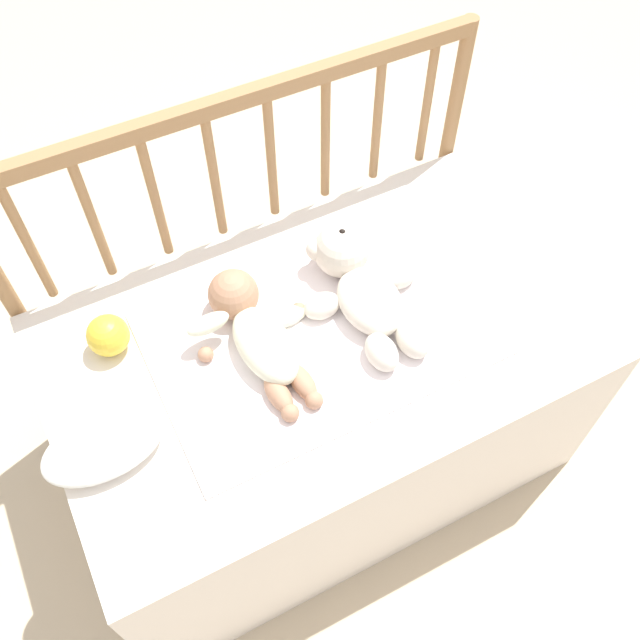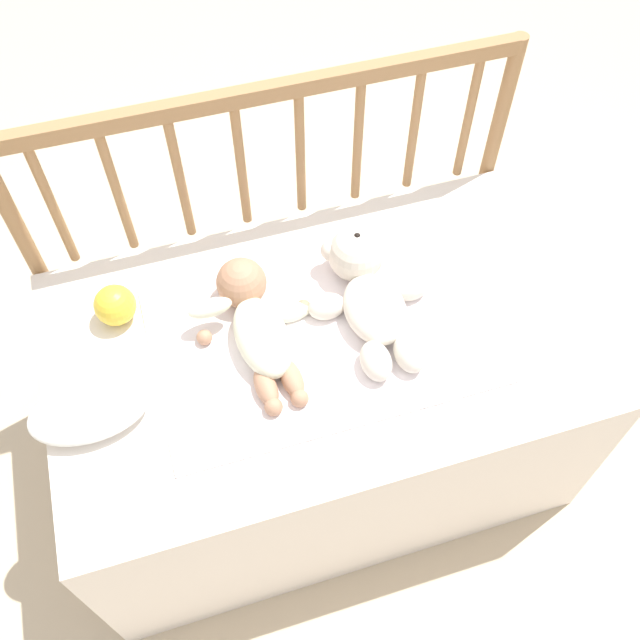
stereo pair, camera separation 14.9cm
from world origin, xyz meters
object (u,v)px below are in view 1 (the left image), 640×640
small_pillow (103,446)px  toy_ball (108,335)px  baby (256,331)px  teddy_bear (360,283)px

small_pillow → toy_ball: (0.09, 0.23, 0.02)m
baby → small_pillow: bearing=-164.9°
baby → toy_ball: (-0.28, 0.13, 0.00)m
baby → toy_ball: bearing=155.0°
teddy_bear → toy_ball: teddy_bear is taller
toy_ball → baby: bearing=-25.0°
baby → toy_ball: size_ratio=4.10×
teddy_bear → small_pillow: size_ratio=1.56×
teddy_bear → toy_ball: bearing=167.1°
small_pillow → toy_ball: bearing=69.4°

